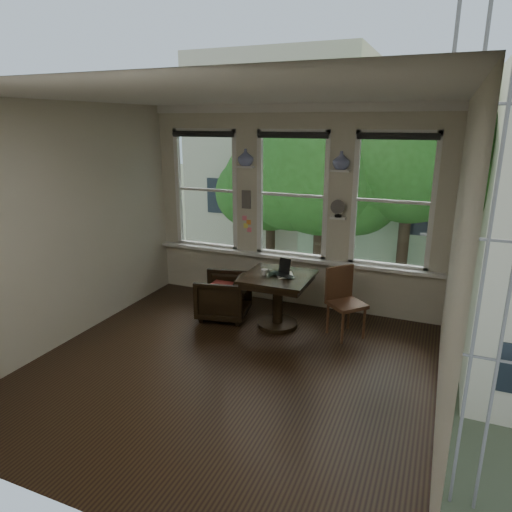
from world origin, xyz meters
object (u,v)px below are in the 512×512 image
at_px(armchair_left, 223,296).
at_px(side_chair_right, 347,304).
at_px(mug, 264,272).
at_px(table, 278,301).
at_px(laptop, 280,276).

bearing_deg(armchair_left, side_chair_right, 81.59).
distance_m(armchair_left, mug, 0.81).
xyz_separation_m(table, side_chair_right, (0.94, 0.06, 0.09)).
xyz_separation_m(armchair_left, mug, (0.65, -0.04, 0.47)).
xyz_separation_m(table, mug, (-0.18, -0.06, 0.42)).
height_order(table, laptop, laptop).
bearing_deg(armchair_left, mug, 75.28).
distance_m(table, mug, 0.46).
relative_size(side_chair_right, mug, 10.23).
xyz_separation_m(laptop, mug, (-0.23, 0.01, 0.03)).
relative_size(armchair_left, side_chair_right, 0.77).
bearing_deg(table, mug, -161.28).
height_order(armchair_left, mug, mug).
bearing_deg(side_chair_right, table, 136.12).
height_order(table, side_chair_right, side_chair_right).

